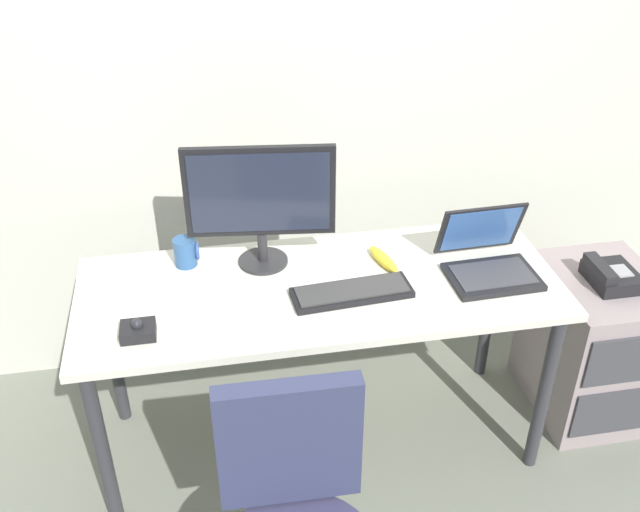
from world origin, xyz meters
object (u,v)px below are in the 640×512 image
(paper_notepad, at_px, (120,284))
(banana, at_px, (384,259))
(file_cabinet, at_px, (592,343))
(keyboard, at_px, (352,292))
(laptop, at_px, (488,259))
(trackball_mouse, at_px, (138,330))
(coffee_mug, at_px, (186,252))
(monitor_main, at_px, (260,198))
(desk_phone, at_px, (611,276))

(paper_notepad, distance_m, banana, 0.94)
(file_cabinet, relative_size, banana, 3.28)
(keyboard, bearing_deg, laptop, 6.68)
(file_cabinet, bearing_deg, laptop, -175.97)
(laptop, relative_size, trackball_mouse, 2.91)
(trackball_mouse, bearing_deg, banana, 16.97)
(trackball_mouse, height_order, coffee_mug, coffee_mug)
(file_cabinet, relative_size, paper_notepad, 2.99)
(monitor_main, relative_size, paper_notepad, 2.51)
(file_cabinet, height_order, keyboard, keyboard)
(laptop, height_order, trackball_mouse, laptop)
(desk_phone, xyz_separation_m, trackball_mouse, (-1.74, -0.17, 0.12))
(keyboard, bearing_deg, coffee_mug, 151.60)
(desk_phone, distance_m, monitor_main, 1.36)
(desk_phone, height_order, laptop, laptop)
(monitor_main, height_order, coffee_mug, monitor_main)
(desk_phone, distance_m, laptop, 0.54)
(file_cabinet, bearing_deg, trackball_mouse, -173.78)
(desk_phone, xyz_separation_m, paper_notepad, (-1.81, 0.12, 0.10))
(banana, bearing_deg, desk_phone, -5.93)
(banana, bearing_deg, coffee_mug, 169.87)
(trackball_mouse, bearing_deg, file_cabinet, 6.22)
(file_cabinet, distance_m, laptop, 0.72)
(desk_phone, distance_m, paper_notepad, 1.82)
(coffee_mug, bearing_deg, file_cabinet, -7.19)
(trackball_mouse, bearing_deg, monitor_main, 38.95)
(file_cabinet, relative_size, desk_phone, 3.11)
(desk_phone, relative_size, coffee_mug, 1.89)
(desk_phone, xyz_separation_m, monitor_main, (-1.30, 0.18, 0.36))
(file_cabinet, bearing_deg, banana, 175.19)
(keyboard, relative_size, laptop, 1.31)
(file_cabinet, distance_m, keyboard, 1.14)
(paper_notepad, bearing_deg, coffee_mug, 21.59)
(desk_phone, xyz_separation_m, banana, (-0.87, 0.09, 0.12))
(paper_notepad, bearing_deg, desk_phone, -3.90)
(paper_notepad, bearing_deg, file_cabinet, -3.37)
(desk_phone, bearing_deg, trackball_mouse, -174.29)
(desk_phone, bearing_deg, monitor_main, 172.19)
(monitor_main, relative_size, trackball_mouse, 4.75)
(coffee_mug, distance_m, banana, 0.72)
(laptop, relative_size, coffee_mug, 3.02)
(trackball_mouse, relative_size, banana, 0.58)
(desk_phone, xyz_separation_m, laptop, (-0.52, -0.02, 0.15))
(file_cabinet, height_order, desk_phone, desk_phone)
(laptop, bearing_deg, banana, 162.48)
(file_cabinet, bearing_deg, monitor_main, 172.95)
(monitor_main, xyz_separation_m, laptop, (0.78, -0.20, -0.21))
(keyboard, height_order, laptop, laptop)
(monitor_main, bearing_deg, desk_phone, -7.81)
(laptop, height_order, paper_notepad, laptop)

